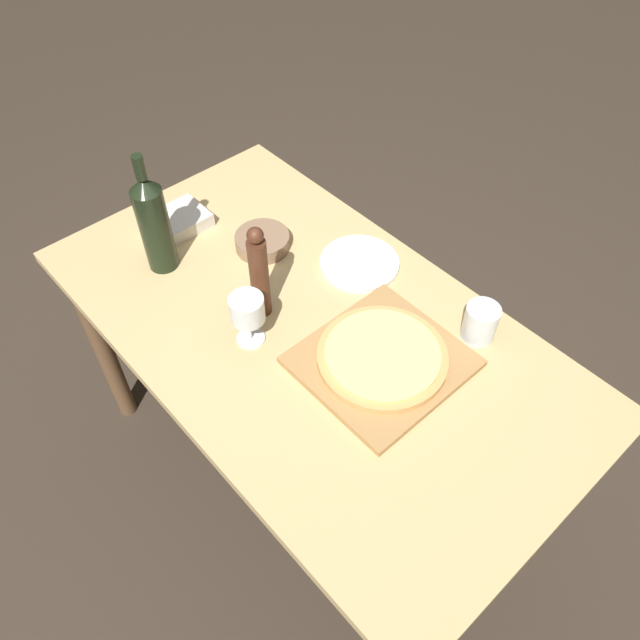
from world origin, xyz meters
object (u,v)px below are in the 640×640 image
wine_bottle (154,223)px  pepper_mill (259,274)px  wine_glass (247,311)px  pizza (382,356)px  small_bowl (262,241)px

wine_bottle → pepper_mill: bearing=-73.2°
wine_bottle → wine_glass: size_ratio=2.42×
wine_bottle → pizza: bearing=-72.7°
pizza → pepper_mill: size_ratio=1.13×
pizza → small_bowl: size_ratio=2.03×
pizza → wine_bottle: bearing=107.3°
small_bowl → wine_bottle: bearing=152.6°
pepper_mill → wine_glass: (-0.08, -0.05, -0.03)m
pepper_mill → wine_glass: pepper_mill is taller
wine_bottle → small_bowl: size_ratio=2.29×
pizza → wine_glass: size_ratio=2.15×
pepper_mill → small_bowl: pepper_mill is taller
wine_glass → small_bowl: size_ratio=0.94×
wine_bottle → wine_glass: bearing=-87.8°
pepper_mill → small_bowl: size_ratio=1.80×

